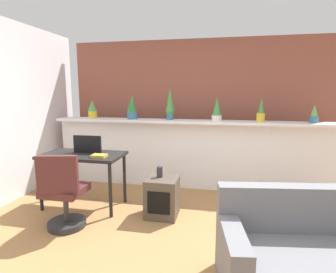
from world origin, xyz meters
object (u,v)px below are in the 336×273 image
at_px(potted_plant_0, 92,109).
at_px(office_chair, 64,197).
at_px(vase_on_shelf, 160,172).
at_px(potted_plant_3, 217,110).
at_px(couch, 321,260).
at_px(potted_plant_2, 170,105).
at_px(potted_plant_1, 132,107).
at_px(potted_plant_4, 261,112).
at_px(book_on_desk, 99,156).
at_px(potted_plant_5, 314,114).
at_px(desk, 83,160).
at_px(tv_monitor, 87,144).
at_px(side_cube_shelf, 162,197).

bearing_deg(potted_plant_0, office_chair, -74.55).
height_order(potted_plant_0, vase_on_shelf, potted_plant_0).
xyz_separation_m(potted_plant_3, couch, (0.90, -2.19, -1.02)).
distance_m(potted_plant_2, vase_on_shelf, 1.36).
xyz_separation_m(potted_plant_1, potted_plant_3, (1.39, -0.00, -0.03)).
height_order(potted_plant_0, couch, potted_plant_0).
bearing_deg(potted_plant_3, potted_plant_4, -2.31).
bearing_deg(book_on_desk, potted_plant_5, 22.42).
bearing_deg(potted_plant_4, couch, -83.48).
bearing_deg(potted_plant_3, potted_plant_2, 176.52).
bearing_deg(desk, couch, -23.64).
height_order(potted_plant_5, tv_monitor, potted_plant_5).
bearing_deg(book_on_desk, tv_monitor, 141.61).
relative_size(potted_plant_5, side_cube_shelf, 0.55).
bearing_deg(couch, potted_plant_0, 143.58).
height_order(potted_plant_3, potted_plant_5, potted_plant_3).
xyz_separation_m(potted_plant_2, tv_monitor, (-0.96, -0.99, -0.50)).
relative_size(tv_monitor, couch, 0.24).
relative_size(potted_plant_2, book_on_desk, 2.71).
height_order(potted_plant_1, potted_plant_5, potted_plant_1).
height_order(potted_plant_4, potted_plant_5, potted_plant_4).
bearing_deg(tv_monitor, office_chair, -84.89).
xyz_separation_m(potted_plant_4, couch, (0.25, -2.16, -1.01)).
height_order(tv_monitor, side_cube_shelf, tv_monitor).
height_order(potted_plant_0, side_cube_shelf, potted_plant_0).
distance_m(potted_plant_0, couch, 3.91).
bearing_deg(potted_plant_2, book_on_desk, -119.49).
height_order(potted_plant_3, vase_on_shelf, potted_plant_3).
bearing_deg(office_chair, book_on_desk, 67.28).
xyz_separation_m(potted_plant_2, book_on_desk, (-0.69, -1.21, -0.60)).
relative_size(desk, couch, 0.66).
xyz_separation_m(office_chair, couch, (2.56, -0.52, -0.11)).
height_order(side_cube_shelf, couch, couch).
height_order(potted_plant_5, office_chair, potted_plant_5).
distance_m(potted_plant_4, office_chair, 2.98).
relative_size(potted_plant_1, tv_monitor, 0.99).
bearing_deg(potted_plant_2, office_chair, -117.57).
xyz_separation_m(desk, office_chair, (0.10, -0.65, -0.28)).
relative_size(potted_plant_1, potted_plant_2, 0.79).
bearing_deg(potted_plant_5, vase_on_shelf, -152.82).
xyz_separation_m(potted_plant_1, tv_monitor, (-0.33, -0.95, -0.46)).
distance_m(potted_plant_3, vase_on_shelf, 1.45).
relative_size(vase_on_shelf, book_on_desk, 0.75).
xyz_separation_m(office_chair, side_cube_shelf, (1.03, 0.57, -0.14)).
height_order(desk, tv_monitor, tv_monitor).
relative_size(office_chair, side_cube_shelf, 1.82).
relative_size(potted_plant_4, side_cube_shelf, 0.73).
relative_size(potted_plant_1, side_cube_shelf, 0.80).
relative_size(side_cube_shelf, vase_on_shelf, 3.58).
bearing_deg(potted_plant_5, potted_plant_3, -179.59).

